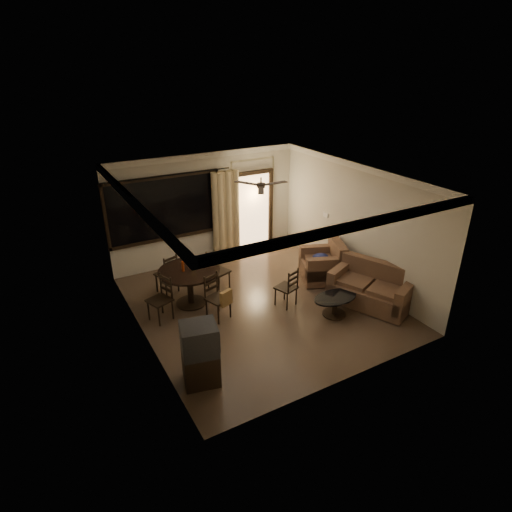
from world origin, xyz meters
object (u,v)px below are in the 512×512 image
dining_table (190,277)px  sofa (372,289)px  dining_chair_west (161,307)px  coffee_table (335,303)px  tv_cabinet (200,354)px  dining_chair_south (219,305)px  dining_chair_east (218,278)px  dining_chair_north (168,281)px  armchair (324,265)px  side_chair (286,294)px

dining_table → sofa: dining_table is taller
dining_chair_west → dining_table: bearing=90.9°
coffee_table → tv_cabinet: bearing=-171.0°
dining_chair_west → tv_cabinet: bearing=-19.9°
dining_chair_south → tv_cabinet: (-1.05, -1.58, 0.24)m
dining_table → dining_chair_east: 0.91m
dining_chair_west → dining_chair_north: (0.49, 1.02, 0.00)m
dining_chair_north → armchair: 3.69m
dining_chair_east → dining_chair_south: same height
dining_chair_south → dining_chair_north: (-0.55, 1.55, -0.02)m
dining_table → tv_cabinet: tv_cabinet is taller
tv_cabinet → armchair: (3.96, 1.87, -0.16)m
dining_chair_west → dining_chair_north: size_ratio=1.00×
dining_table → dining_chair_north: (-0.27, 0.74, -0.36)m
dining_chair_north → sofa: (3.66, -2.65, 0.07)m
sofa → armchair: 1.40m
coffee_table → armchair: bearing=60.3°
dining_chair_east → dining_chair_south: size_ratio=1.00×
sofa → side_chair: 1.84m
dining_table → dining_chair_east: bearing=19.5°
dining_chair_west → tv_cabinet: (-0.01, -2.11, 0.27)m
dining_chair_east → sofa: 3.41m
tv_cabinet → side_chair: size_ratio=1.23×
dining_table → dining_chair_north: 0.86m
side_chair → tv_cabinet: bearing=8.7°
side_chair → dining_chair_south: bearing=-28.9°
dining_chair_east → side_chair: size_ratio=1.07×
dining_table → armchair: 3.25m
sofa → side_chair: bearing=129.2°
dining_chair_north → side_chair: 2.72m
coffee_table → dining_chair_west: bearing=153.2°
armchair → sofa: bearing=-59.1°
dining_table → dining_chair_south: dining_table is taller
armchair → dining_chair_east: bearing=-175.8°
armchair → dining_chair_south: bearing=-151.7°
side_chair → coffee_table: bearing=109.9°
dining_table → dining_chair_north: bearing=109.7°
dining_chair_south → tv_cabinet: bearing=-143.2°
dining_chair_south → tv_cabinet: tv_cabinet is taller
dining_chair_south → armchair: armchair is taller
dining_chair_north → coffee_table: bearing=116.0°
dining_table → side_chair: dining_table is taller
sofa → coffee_table: size_ratio=1.92×
dining_chair_east → armchair: armchair is taller
dining_table → coffee_table: dining_table is taller
dining_chair_west → side_chair: 2.63m
sofa → side_chair: sofa is taller
side_chair → dining_table: bearing=-50.2°
dining_table → dining_chair_west: bearing=-159.5°
tv_cabinet → sofa: tv_cabinet is taller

